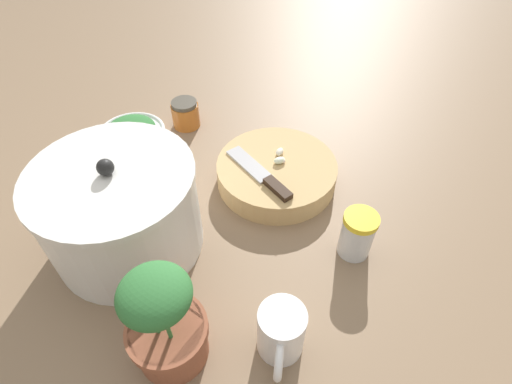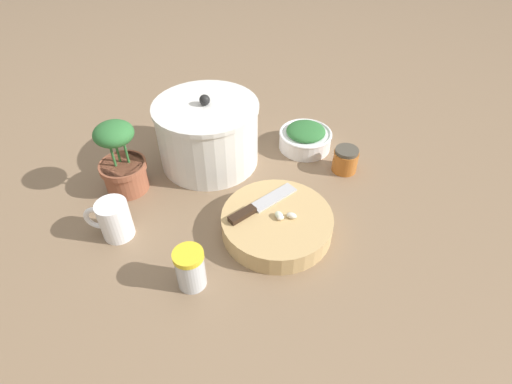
{
  "view_description": "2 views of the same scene",
  "coord_description": "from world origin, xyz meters",
  "px_view_note": "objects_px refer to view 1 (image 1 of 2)",
  "views": [
    {
      "loc": [
        -0.49,
        0.31,
        0.62
      ],
      "look_at": [
        -0.02,
        -0.0,
        0.04
      ],
      "focal_mm": 28.0,
      "sensor_mm": 36.0,
      "label": 1
    },
    {
      "loc": [
        -0.4,
        -0.58,
        0.71
      ],
      "look_at": [
        0.02,
        0.0,
        0.06
      ],
      "focal_mm": 28.0,
      "sensor_mm": 36.0,
      "label": 2
    }
  ],
  "objects_px": {
    "herb_bowl": "(133,137)",
    "coffee_mug": "(281,333)",
    "honey_jar": "(186,114)",
    "stock_pot": "(121,211)",
    "garlic_cloves": "(280,157)",
    "spice_jar": "(357,234)",
    "potted_herb": "(166,326)",
    "chef_knife": "(262,176)",
    "cutting_board": "(276,173)"
  },
  "relations": [
    {
      "from": "herb_bowl",
      "to": "coffee_mug",
      "type": "distance_m",
      "value": 0.59
    },
    {
      "from": "honey_jar",
      "to": "stock_pot",
      "type": "height_order",
      "value": "stock_pot"
    },
    {
      "from": "garlic_cloves",
      "to": "herb_bowl",
      "type": "height_order",
      "value": "herb_bowl"
    },
    {
      "from": "spice_jar",
      "to": "potted_herb",
      "type": "xyz_separation_m",
      "value": [
        0.01,
        0.37,
        0.04
      ]
    },
    {
      "from": "chef_knife",
      "to": "potted_herb",
      "type": "height_order",
      "value": "potted_herb"
    },
    {
      "from": "herb_bowl",
      "to": "spice_jar",
      "type": "height_order",
      "value": "spice_jar"
    },
    {
      "from": "stock_pot",
      "to": "potted_herb",
      "type": "height_order",
      "value": "stock_pot"
    },
    {
      "from": "cutting_board",
      "to": "honey_jar",
      "type": "bearing_deg",
      "value": 13.81
    },
    {
      "from": "garlic_cloves",
      "to": "spice_jar",
      "type": "bearing_deg",
      "value": 179.78
    },
    {
      "from": "chef_knife",
      "to": "garlic_cloves",
      "type": "xyz_separation_m",
      "value": [
        0.03,
        -0.06,
        0.0
      ]
    },
    {
      "from": "herb_bowl",
      "to": "spice_jar",
      "type": "xyz_separation_m",
      "value": [
        -0.51,
        -0.23,
        0.01
      ]
    },
    {
      "from": "herb_bowl",
      "to": "spice_jar",
      "type": "bearing_deg",
      "value": -155.59
    },
    {
      "from": "coffee_mug",
      "to": "potted_herb",
      "type": "distance_m",
      "value": 0.17
    },
    {
      "from": "spice_jar",
      "to": "potted_herb",
      "type": "height_order",
      "value": "potted_herb"
    },
    {
      "from": "cutting_board",
      "to": "potted_herb",
      "type": "bearing_deg",
      "value": 122.44
    },
    {
      "from": "honey_jar",
      "to": "potted_herb",
      "type": "bearing_deg",
      "value": 151.71
    },
    {
      "from": "cutting_board",
      "to": "coffee_mug",
      "type": "xyz_separation_m",
      "value": [
        -0.31,
        0.21,
        0.02
      ]
    },
    {
      "from": "coffee_mug",
      "to": "honey_jar",
      "type": "height_order",
      "value": "coffee_mug"
    },
    {
      "from": "chef_knife",
      "to": "honey_jar",
      "type": "xyz_separation_m",
      "value": [
        0.31,
        0.02,
        -0.02
      ]
    },
    {
      "from": "chef_knife",
      "to": "spice_jar",
      "type": "bearing_deg",
      "value": -78.21
    },
    {
      "from": "cutting_board",
      "to": "spice_jar",
      "type": "xyz_separation_m",
      "value": [
        -0.23,
        -0.01,
        0.02
      ]
    },
    {
      "from": "cutting_board",
      "to": "herb_bowl",
      "type": "bearing_deg",
      "value": 38.3
    },
    {
      "from": "spice_jar",
      "to": "honey_jar",
      "type": "distance_m",
      "value": 0.54
    },
    {
      "from": "spice_jar",
      "to": "coffee_mug",
      "type": "xyz_separation_m",
      "value": [
        -0.08,
        0.23,
        -0.0
      ]
    },
    {
      "from": "cutting_board",
      "to": "spice_jar",
      "type": "distance_m",
      "value": 0.24
    },
    {
      "from": "garlic_cloves",
      "to": "spice_jar",
      "type": "distance_m",
      "value": 0.24
    },
    {
      "from": "cutting_board",
      "to": "stock_pot",
      "type": "relative_size",
      "value": 0.92
    },
    {
      "from": "herb_bowl",
      "to": "honey_jar",
      "type": "bearing_deg",
      "value": -82.8
    },
    {
      "from": "garlic_cloves",
      "to": "potted_herb",
      "type": "xyz_separation_m",
      "value": [
        -0.23,
        0.37,
        0.03
      ]
    },
    {
      "from": "coffee_mug",
      "to": "stock_pot",
      "type": "height_order",
      "value": "stock_pot"
    },
    {
      "from": "herb_bowl",
      "to": "stock_pot",
      "type": "distance_m",
      "value": 0.29
    },
    {
      "from": "honey_jar",
      "to": "coffee_mug",
      "type": "bearing_deg",
      "value": 167.09
    },
    {
      "from": "cutting_board",
      "to": "potted_herb",
      "type": "distance_m",
      "value": 0.42
    },
    {
      "from": "herb_bowl",
      "to": "honey_jar",
      "type": "xyz_separation_m",
      "value": [
        0.02,
        -0.15,
        -0.0
      ]
    },
    {
      "from": "herb_bowl",
      "to": "stock_pot",
      "type": "height_order",
      "value": "stock_pot"
    },
    {
      "from": "coffee_mug",
      "to": "honey_jar",
      "type": "relative_size",
      "value": 1.39
    },
    {
      "from": "chef_knife",
      "to": "spice_jar",
      "type": "distance_m",
      "value": 0.23
    },
    {
      "from": "potted_herb",
      "to": "herb_bowl",
      "type": "bearing_deg",
      "value": -14.9
    },
    {
      "from": "cutting_board",
      "to": "chef_knife",
      "type": "xyz_separation_m",
      "value": [
        -0.02,
        0.05,
        0.03
      ]
    },
    {
      "from": "herb_bowl",
      "to": "stock_pot",
      "type": "relative_size",
      "value": 0.55
    },
    {
      "from": "coffee_mug",
      "to": "potted_herb",
      "type": "height_order",
      "value": "potted_herb"
    },
    {
      "from": "chef_knife",
      "to": "potted_herb",
      "type": "bearing_deg",
      "value": -149.72
    },
    {
      "from": "spice_jar",
      "to": "garlic_cloves",
      "type": "bearing_deg",
      "value": -0.22
    },
    {
      "from": "honey_jar",
      "to": "herb_bowl",
      "type": "bearing_deg",
      "value": 97.2
    },
    {
      "from": "chef_knife",
      "to": "stock_pot",
      "type": "xyz_separation_m",
      "value": [
        0.03,
        0.28,
        0.04
      ]
    },
    {
      "from": "garlic_cloves",
      "to": "cutting_board",
      "type": "bearing_deg",
      "value": 121.05
    },
    {
      "from": "herb_bowl",
      "to": "spice_jar",
      "type": "distance_m",
      "value": 0.56
    },
    {
      "from": "coffee_mug",
      "to": "honey_jar",
      "type": "distance_m",
      "value": 0.62
    },
    {
      "from": "honey_jar",
      "to": "stock_pot",
      "type": "bearing_deg",
      "value": 137.6
    },
    {
      "from": "honey_jar",
      "to": "potted_herb",
      "type": "relative_size",
      "value": 0.35
    }
  ]
}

